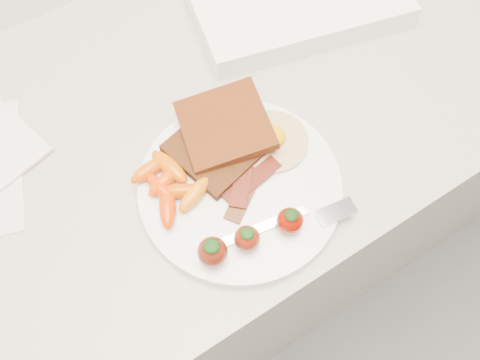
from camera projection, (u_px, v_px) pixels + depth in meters
counter at (202, 227)px, 1.09m from camera, size 2.00×0.60×0.90m
plate at (240, 186)px, 0.62m from camera, size 0.27×0.27×0.02m
toast_lower at (217, 148)px, 0.63m from camera, size 0.13×0.13×0.01m
toast_upper at (225, 125)px, 0.63m from camera, size 0.14×0.14×0.03m
fried_egg at (273, 140)px, 0.64m from camera, size 0.11×0.11×0.02m
bacon_strips at (247, 183)px, 0.61m from camera, size 0.10×0.09×0.01m
baby_carrots at (170, 185)px, 0.60m from camera, size 0.09×0.12×0.02m
strawberries at (247, 238)px, 0.56m from camera, size 0.14×0.05×0.04m
fork at (297, 220)px, 0.59m from camera, size 0.18×0.06×0.00m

